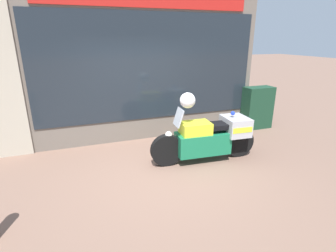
{
  "coord_description": "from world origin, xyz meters",
  "views": [
    {
      "loc": [
        -1.39,
        -4.36,
        2.49
      ],
      "look_at": [
        0.42,
        0.65,
        0.68
      ],
      "focal_mm": 28.0,
      "sensor_mm": 36.0,
      "label": 1
    }
  ],
  "objects": [
    {
      "name": "utility_cabinet",
      "position": [
        3.46,
        1.56,
        0.59
      ],
      "size": [
        0.82,
        0.42,
        1.18
      ],
      "primitive_type": "cube",
      "color": "#193D28",
      "rests_on": "ground"
    },
    {
      "name": "ground_plane",
      "position": [
        0.0,
        0.0,
        0.0
      ],
      "size": [
        60.0,
        60.0,
        0.0
      ],
      "primitive_type": "plane",
      "color": "#7A5B4C"
    },
    {
      "name": "shop_building",
      "position": [
        -0.42,
        2.0,
        1.76
      ],
      "size": [
        6.57,
        0.55,
        3.5
      ],
      "color": "#6B6056",
      "rests_on": "ground"
    },
    {
      "name": "white_helmet",
      "position": [
        0.66,
        0.17,
        1.33
      ],
      "size": [
        0.31,
        0.31,
        0.31
      ],
      "primitive_type": "sphere",
      "color": "white",
      "rests_on": "paramedic_motorcycle"
    },
    {
      "name": "paramedic_motorcycle",
      "position": [
        1.18,
        0.14,
        0.52
      ],
      "size": [
        2.29,
        0.65,
        1.18
      ],
      "rotation": [
        0.0,
        0.0,
        3.07
      ],
      "color": "black",
      "rests_on": "ground"
    },
    {
      "name": "window_display",
      "position": [
        0.37,
        2.03,
        0.48
      ],
      "size": [
        5.23,
        0.3,
        2.04
      ],
      "color": "slate",
      "rests_on": "ground"
    }
  ]
}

